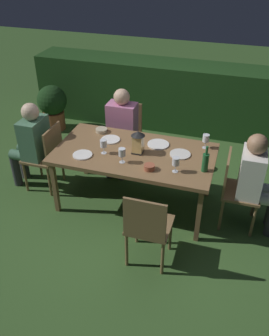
{
  "coord_description": "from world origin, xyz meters",
  "views": [
    {
      "loc": [
        1.04,
        -3.33,
        2.81
      ],
      "look_at": [
        0.0,
        0.0,
        0.51
      ],
      "focal_mm": 38.5,
      "sensor_mm": 36.0,
      "label": 1
    }
  ],
  "objects_px": {
    "chair_side_right_a": "(126,131)",
    "wine_glass_b": "(176,162)",
    "chair_head_near": "(47,154)",
    "person_in_pink": "(121,128)",
    "wine_glass_d": "(206,139)",
    "bowl_olives": "(101,130)",
    "plate_a": "(158,144)",
    "plate_c": "(83,155)",
    "person_in_green": "(31,141)",
    "dining_table": "(134,156)",
    "plate_b": "(111,140)",
    "wine_glass_c": "(103,144)",
    "potted_plant_by_hedge": "(53,105)",
    "wine_glass_a": "(122,153)",
    "chair_head_far": "(235,187)",
    "plate_d": "(180,154)",
    "green_bottle_on_table": "(205,162)",
    "bowl_bread": "(149,167)",
    "chair_side_left_b": "(148,226)",
    "person_in_cream": "(257,179)"
  },
  "relations": [
    {
      "from": "chair_side_right_a",
      "to": "wine_glass_b",
      "type": "xyz_separation_m",
      "value": [
        0.93,
        -1.13,
        0.36
      ]
    },
    {
      "from": "chair_head_near",
      "to": "person_in_pink",
      "type": "xyz_separation_m",
      "value": [
        0.74,
        0.68,
        0.15
      ]
    },
    {
      "from": "wine_glass_d",
      "to": "bowl_olives",
      "type": "relative_size",
      "value": 1.17
    },
    {
      "from": "wine_glass_b",
      "to": "plate_a",
      "type": "distance_m",
      "value": 0.58
    },
    {
      "from": "chair_side_right_a",
      "to": "chair_head_near",
      "type": "bearing_deg",
      "value": -130.26
    },
    {
      "from": "chair_side_right_a",
      "to": "plate_c",
      "type": "height_order",
      "value": "chair_side_right_a"
    },
    {
      "from": "person_in_green",
      "to": "chair_side_right_a",
      "type": "bearing_deg",
      "value": 43.07
    },
    {
      "from": "dining_table",
      "to": "plate_c",
      "type": "xyz_separation_m",
      "value": [
        -0.53,
        -0.25,
        0.06
      ]
    },
    {
      "from": "person_in_green",
      "to": "person_in_pink",
      "type": "relative_size",
      "value": 1.0
    },
    {
      "from": "bowl_olives",
      "to": "plate_b",
      "type": "bearing_deg",
      "value": -42.22
    },
    {
      "from": "wine_glass_c",
      "to": "potted_plant_by_hedge",
      "type": "height_order",
      "value": "wine_glass_c"
    },
    {
      "from": "person_in_pink",
      "to": "wine_glass_a",
      "type": "bearing_deg",
      "value": -69.71
    },
    {
      "from": "chair_head_far",
      "to": "bowl_olives",
      "type": "bearing_deg",
      "value": 168.59
    },
    {
      "from": "wine_glass_d",
      "to": "plate_d",
      "type": "xyz_separation_m",
      "value": [
        -0.24,
        -0.24,
        -0.11
      ]
    },
    {
      "from": "chair_side_right_a",
      "to": "plate_b",
      "type": "distance_m",
      "value": 0.75
    },
    {
      "from": "dining_table",
      "to": "person_in_green",
      "type": "xyz_separation_m",
      "value": [
        -1.34,
        0.0,
        -0.04
      ]
    },
    {
      "from": "wine_glass_b",
      "to": "potted_plant_by_hedge",
      "type": "xyz_separation_m",
      "value": [
        -2.4,
        1.76,
        -0.42
      ]
    },
    {
      "from": "wine_glass_d",
      "to": "chair_head_near",
      "type": "bearing_deg",
      "value": -170.14
    },
    {
      "from": "green_bottle_on_table",
      "to": "chair_head_far",
      "type": "bearing_deg",
      "value": 23.44
    },
    {
      "from": "bowl_bread",
      "to": "potted_plant_by_hedge",
      "type": "height_order",
      "value": "bowl_bread"
    },
    {
      "from": "plate_a",
      "to": "wine_glass_b",
      "type": "bearing_deg",
      "value": -58.06
    },
    {
      "from": "bowl_olives",
      "to": "bowl_bread",
      "type": "height_order",
      "value": "bowl_bread"
    },
    {
      "from": "chair_side_left_b",
      "to": "plate_c",
      "type": "bearing_deg",
      "value": 145.91
    },
    {
      "from": "chair_side_right_a",
      "to": "potted_plant_by_hedge",
      "type": "distance_m",
      "value": 1.61
    },
    {
      "from": "person_in_cream",
      "to": "wine_glass_a",
      "type": "relative_size",
      "value": 6.8
    },
    {
      "from": "wine_glass_b",
      "to": "plate_d",
      "type": "distance_m",
      "value": 0.36
    },
    {
      "from": "green_bottle_on_table",
      "to": "wine_glass_d",
      "type": "relative_size",
      "value": 1.72
    },
    {
      "from": "chair_side_left_b",
      "to": "bowl_olives",
      "type": "relative_size",
      "value": 6.04
    },
    {
      "from": "person_in_pink",
      "to": "potted_plant_by_hedge",
      "type": "bearing_deg",
      "value": 150.73
    },
    {
      "from": "chair_head_near",
      "to": "plate_a",
      "type": "bearing_deg",
      "value": 9.75
    },
    {
      "from": "plate_b",
      "to": "plate_c",
      "type": "relative_size",
      "value": 1.04
    },
    {
      "from": "green_bottle_on_table",
      "to": "potted_plant_by_hedge",
      "type": "relative_size",
      "value": 0.39
    },
    {
      "from": "person_in_pink",
      "to": "potted_plant_by_hedge",
      "type": "xyz_separation_m",
      "value": [
        -1.48,
        0.83,
        -0.22
      ]
    },
    {
      "from": "dining_table",
      "to": "potted_plant_by_hedge",
      "type": "height_order",
      "value": "potted_plant_by_hedge"
    },
    {
      "from": "bowl_bread",
      "to": "person_in_pink",
      "type": "bearing_deg",
      "value": 124.02
    },
    {
      "from": "bowl_olives",
      "to": "green_bottle_on_table",
      "type": "bearing_deg",
      "value": -19.98
    },
    {
      "from": "plate_d",
      "to": "bowl_olives",
      "type": "height_order",
      "value": "bowl_olives"
    },
    {
      "from": "person_in_cream",
      "to": "bowl_olives",
      "type": "relative_size",
      "value": 7.98
    },
    {
      "from": "wine_glass_b",
      "to": "plate_a",
      "type": "relative_size",
      "value": 0.67
    },
    {
      "from": "wine_glass_b",
      "to": "bowl_bread",
      "type": "distance_m",
      "value": 0.28
    },
    {
      "from": "dining_table",
      "to": "green_bottle_on_table",
      "type": "distance_m",
      "value": 0.84
    },
    {
      "from": "dining_table",
      "to": "bowl_olives",
      "type": "relative_size",
      "value": 12.51
    },
    {
      "from": "bowl_olives",
      "to": "bowl_bread",
      "type": "xyz_separation_m",
      "value": [
        0.79,
        -0.64,
        0.01
      ]
    },
    {
      "from": "wine_glass_c",
      "to": "bowl_olives",
      "type": "relative_size",
      "value": 1.17
    },
    {
      "from": "person_in_pink",
      "to": "person_in_cream",
      "type": "xyz_separation_m",
      "value": [
        1.75,
        -0.68,
        0.0
      ]
    },
    {
      "from": "plate_d",
      "to": "bowl_bread",
      "type": "distance_m",
      "value": 0.46
    },
    {
      "from": "person_in_green",
      "to": "wine_glass_b",
      "type": "relative_size",
      "value": 6.8
    },
    {
      "from": "wine_glass_b",
      "to": "plate_c",
      "type": "relative_size",
      "value": 0.77
    },
    {
      "from": "person_in_cream",
      "to": "plate_a",
      "type": "bearing_deg",
      "value": 168.25
    },
    {
      "from": "dining_table",
      "to": "wine_glass_c",
      "type": "height_order",
      "value": "wine_glass_c"
    }
  ]
}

